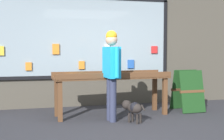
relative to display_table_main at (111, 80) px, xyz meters
The scene contains 6 objects.
ground_plane 1.31m from the display_table_main, 89.85° to the right, with size 40.00×40.00×0.00m, color #2D2D33.
shopfront_facade 1.62m from the display_table_main, 93.88° to the left, with size 8.05×0.29×3.43m.
display_table_main is the anchor object (origin of this frame).
person_browsing 0.61m from the display_table_main, 104.29° to the right, with size 0.26×0.69×1.78m.
small_dog 0.92m from the display_table_main, 72.40° to the right, with size 0.38×0.47×0.42m.
sandwich_board_sign 1.84m from the display_table_main, ahead, with size 0.63×0.66×0.94m.
Camera 1 is at (-1.68, -5.33, 1.42)m, focal length 50.00 mm.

